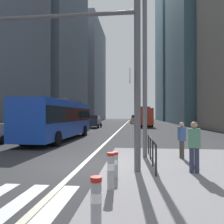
{
  "coord_description": "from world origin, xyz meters",
  "views": [
    {
      "loc": [
        2.16,
        -8.6,
        2.07
      ],
      "look_at": [
        -2.3,
        33.23,
        2.55
      ],
      "focal_mm": 35.28,
      "sensor_mm": 36.0,
      "label": 1
    }
  ],
  "objects_px": {
    "pedestrian_waiting": "(182,138)",
    "pedestrian_walking": "(194,144)",
    "city_bus_blue_oncoming": "(59,117)",
    "bollard_right": "(115,163)",
    "city_bus_red_receding": "(143,116)",
    "car_receding_near": "(135,119)",
    "car_receding_far": "(142,119)",
    "bollard_left": "(111,169)",
    "traffic_signal_gantry": "(84,57)",
    "street_lamp_post": "(145,43)",
    "car_oncoming_mid": "(94,121)",
    "bollard_front": "(96,201)"
  },
  "relations": [
    {
      "from": "pedestrian_walking",
      "to": "street_lamp_post",
      "type": "bearing_deg",
      "value": 121.72
    },
    {
      "from": "street_lamp_post",
      "to": "pedestrian_walking",
      "type": "bearing_deg",
      "value": -58.28
    },
    {
      "from": "car_receding_near",
      "to": "city_bus_blue_oncoming",
      "type": "bearing_deg",
      "value": -100.34
    },
    {
      "from": "car_oncoming_mid",
      "to": "car_receding_far",
      "type": "relative_size",
      "value": 1.0
    },
    {
      "from": "city_bus_blue_oncoming",
      "to": "car_receding_far",
      "type": "bearing_deg",
      "value": 78.55
    },
    {
      "from": "city_bus_blue_oncoming",
      "to": "city_bus_red_receding",
      "type": "xyz_separation_m",
      "value": [
        7.66,
        23.25,
        0.0
      ]
    },
    {
      "from": "bollard_front",
      "to": "bollard_right",
      "type": "xyz_separation_m",
      "value": [
        0.03,
        3.05,
        -0.05
      ]
    },
    {
      "from": "car_receding_near",
      "to": "bollard_front",
      "type": "relative_size",
      "value": 4.87
    },
    {
      "from": "city_bus_red_receding",
      "to": "street_lamp_post",
      "type": "xyz_separation_m",
      "value": [
        -1.05,
        -30.74,
        3.45
      ]
    },
    {
      "from": "traffic_signal_gantry",
      "to": "bollard_right",
      "type": "xyz_separation_m",
      "value": [
        1.16,
        -0.82,
        -3.5
      ]
    },
    {
      "from": "car_oncoming_mid",
      "to": "street_lamp_post",
      "type": "distance_m",
      "value": 25.27
    },
    {
      "from": "bollard_front",
      "to": "bollard_left",
      "type": "bearing_deg",
      "value": 89.44
    },
    {
      "from": "city_bus_blue_oncoming",
      "to": "bollard_front",
      "type": "xyz_separation_m",
      "value": [
        5.53,
        -13.8,
        -1.19
      ]
    },
    {
      "from": "bollard_front",
      "to": "pedestrian_waiting",
      "type": "bearing_deg",
      "value": 67.02
    },
    {
      "from": "city_bus_blue_oncoming",
      "to": "traffic_signal_gantry",
      "type": "height_order",
      "value": "traffic_signal_gantry"
    },
    {
      "from": "street_lamp_post",
      "to": "pedestrian_walking",
      "type": "height_order",
      "value": "street_lamp_post"
    },
    {
      "from": "car_receding_far",
      "to": "bollard_left",
      "type": "height_order",
      "value": "car_receding_far"
    },
    {
      "from": "car_receding_near",
      "to": "traffic_signal_gantry",
      "type": "xyz_separation_m",
      "value": [
        -1.66,
        -43.14,
        3.1
      ]
    },
    {
      "from": "city_bus_red_receding",
      "to": "car_receding_near",
      "type": "distance_m",
      "value": 10.11
    },
    {
      "from": "city_bus_blue_oncoming",
      "to": "city_bus_red_receding",
      "type": "bearing_deg",
      "value": 71.77
    },
    {
      "from": "car_receding_far",
      "to": "pedestrian_waiting",
      "type": "xyz_separation_m",
      "value": [
        0.34,
        -46.29,
        0.03
      ]
    },
    {
      "from": "car_receding_near",
      "to": "street_lamp_post",
      "type": "distance_m",
      "value": 40.92
    },
    {
      "from": "city_bus_blue_oncoming",
      "to": "car_oncoming_mid",
      "type": "height_order",
      "value": "city_bus_blue_oncoming"
    },
    {
      "from": "pedestrian_walking",
      "to": "bollard_front",
      "type": "bearing_deg",
      "value": -123.54
    },
    {
      "from": "car_receding_far",
      "to": "traffic_signal_gantry",
      "type": "xyz_separation_m",
      "value": [
        -3.45,
        -48.71,
        3.09
      ]
    },
    {
      "from": "car_oncoming_mid",
      "to": "street_lamp_post",
      "type": "xyz_separation_m",
      "value": [
        6.86,
        -23.94,
        4.29
      ]
    },
    {
      "from": "car_receding_far",
      "to": "bollard_left",
      "type": "relative_size",
      "value": 4.67
    },
    {
      "from": "car_oncoming_mid",
      "to": "traffic_signal_gantry",
      "type": "bearing_deg",
      "value": -79.98
    },
    {
      "from": "city_bus_blue_oncoming",
      "to": "city_bus_red_receding",
      "type": "relative_size",
      "value": 0.98
    },
    {
      "from": "traffic_signal_gantry",
      "to": "car_oncoming_mid",
      "type": "bearing_deg",
      "value": 100.02
    },
    {
      "from": "pedestrian_waiting",
      "to": "pedestrian_walking",
      "type": "bearing_deg",
      "value": -92.19
    },
    {
      "from": "traffic_signal_gantry",
      "to": "pedestrian_walking",
      "type": "bearing_deg",
      "value": 0.27
    },
    {
      "from": "city_bus_blue_oncoming",
      "to": "city_bus_red_receding",
      "type": "height_order",
      "value": "same"
    },
    {
      "from": "city_bus_blue_oncoming",
      "to": "car_receding_near",
      "type": "bearing_deg",
      "value": 79.66
    },
    {
      "from": "city_bus_blue_oncoming",
      "to": "car_receding_near",
      "type": "relative_size",
      "value": 2.52
    },
    {
      "from": "traffic_signal_gantry",
      "to": "pedestrian_waiting",
      "type": "bearing_deg",
      "value": 32.49
    },
    {
      "from": "city_bus_blue_oncoming",
      "to": "car_receding_far",
      "type": "height_order",
      "value": "city_bus_blue_oncoming"
    },
    {
      "from": "city_bus_red_receding",
      "to": "traffic_signal_gantry",
      "type": "height_order",
      "value": "traffic_signal_gantry"
    },
    {
      "from": "city_bus_blue_oncoming",
      "to": "bollard_right",
      "type": "distance_m",
      "value": 12.17
    },
    {
      "from": "city_bus_red_receding",
      "to": "pedestrian_walking",
      "type": "distance_m",
      "value": 33.18
    },
    {
      "from": "bollard_left",
      "to": "pedestrian_waiting",
      "type": "xyz_separation_m",
      "value": [
        2.64,
        4.29,
        0.35
      ]
    },
    {
      "from": "city_bus_red_receding",
      "to": "bollard_right",
      "type": "distance_m",
      "value": 34.09
    },
    {
      "from": "city_bus_blue_oncoming",
      "to": "bollard_right",
      "type": "height_order",
      "value": "city_bus_blue_oncoming"
    },
    {
      "from": "bollard_left",
      "to": "pedestrian_walking",
      "type": "height_order",
      "value": "pedestrian_walking"
    },
    {
      "from": "car_oncoming_mid",
      "to": "pedestrian_waiting",
      "type": "distance_m",
      "value": 25.42
    },
    {
      "from": "city_bus_blue_oncoming",
      "to": "pedestrian_waiting",
      "type": "height_order",
      "value": "city_bus_blue_oncoming"
    },
    {
      "from": "car_receding_near",
      "to": "bollard_left",
      "type": "distance_m",
      "value": 45.01
    },
    {
      "from": "car_oncoming_mid",
      "to": "bollard_front",
      "type": "height_order",
      "value": "car_oncoming_mid"
    },
    {
      "from": "car_receding_near",
      "to": "traffic_signal_gantry",
      "type": "height_order",
      "value": "traffic_signal_gantry"
    },
    {
      "from": "city_bus_blue_oncoming",
      "to": "bollard_front",
      "type": "relative_size",
      "value": 12.26
    }
  ]
}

